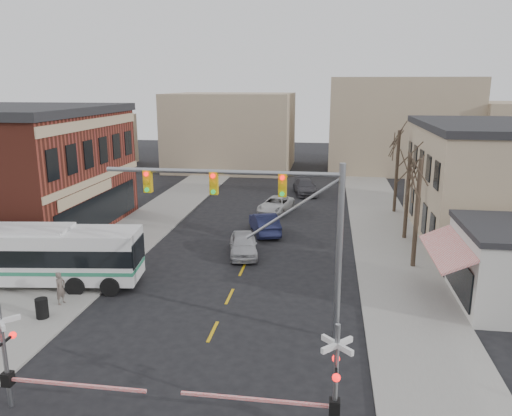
{
  "coord_description": "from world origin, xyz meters",
  "views": [
    {
      "loc": [
        5.06,
        -18.56,
        11.19
      ],
      "look_at": [
        0.57,
        11.97,
        3.5
      ],
      "focal_mm": 35.0,
      "sensor_mm": 36.0,
      "label": 1
    }
  ],
  "objects_px": {
    "transit_bus": "(26,255)",
    "trash_bin": "(42,308)",
    "car_a": "(243,244)",
    "traffic_signal_mast": "(274,213)",
    "rr_crossing_west": "(16,358)",
    "car_d": "(305,187)",
    "rr_crossing_east": "(322,382)",
    "car_c": "(276,205)",
    "pedestrian_far": "(78,262)",
    "pedestrian_near": "(61,288)",
    "car_b": "(265,223)"
  },
  "relations": [
    {
      "from": "car_c",
      "to": "pedestrian_near",
      "type": "relative_size",
      "value": 2.87
    },
    {
      "from": "rr_crossing_west",
      "to": "car_c",
      "type": "distance_m",
      "value": 29.64
    },
    {
      "from": "rr_crossing_west",
      "to": "car_d",
      "type": "distance_m",
      "value": 37.97
    },
    {
      "from": "traffic_signal_mast",
      "to": "car_a",
      "type": "height_order",
      "value": "traffic_signal_mast"
    },
    {
      "from": "trash_bin",
      "to": "pedestrian_far",
      "type": "height_order",
      "value": "pedestrian_far"
    },
    {
      "from": "car_b",
      "to": "trash_bin",
      "type": "bearing_deg",
      "value": 43.01
    },
    {
      "from": "trash_bin",
      "to": "car_c",
      "type": "relative_size",
      "value": 0.2
    },
    {
      "from": "trash_bin",
      "to": "rr_crossing_east",
      "type": "bearing_deg",
      "value": -24.95
    },
    {
      "from": "car_c",
      "to": "traffic_signal_mast",
      "type": "bearing_deg",
      "value": -72.1
    },
    {
      "from": "transit_bus",
      "to": "rr_crossing_west",
      "type": "distance_m",
      "value": 12.0
    },
    {
      "from": "trash_bin",
      "to": "traffic_signal_mast",
      "type": "bearing_deg",
      "value": 1.31
    },
    {
      "from": "transit_bus",
      "to": "rr_crossing_east",
      "type": "relative_size",
      "value": 2.31
    },
    {
      "from": "transit_bus",
      "to": "traffic_signal_mast",
      "type": "xyz_separation_m",
      "value": [
        14.4,
        -3.61,
        3.92
      ]
    },
    {
      "from": "transit_bus",
      "to": "car_b",
      "type": "distance_m",
      "value": 17.05
    },
    {
      "from": "pedestrian_near",
      "to": "pedestrian_far",
      "type": "height_order",
      "value": "pedestrian_far"
    },
    {
      "from": "rr_crossing_west",
      "to": "rr_crossing_east",
      "type": "bearing_deg",
      "value": 0.52
    },
    {
      "from": "car_d",
      "to": "pedestrian_near",
      "type": "bearing_deg",
      "value": -122.09
    },
    {
      "from": "transit_bus",
      "to": "pedestrian_near",
      "type": "height_order",
      "value": "transit_bus"
    },
    {
      "from": "traffic_signal_mast",
      "to": "trash_bin",
      "type": "distance_m",
      "value": 12.4
    },
    {
      "from": "car_a",
      "to": "car_b",
      "type": "xyz_separation_m",
      "value": [
        0.76,
        5.2,
        0.04
      ]
    },
    {
      "from": "car_c",
      "to": "car_d",
      "type": "distance_m",
      "value": 8.35
    },
    {
      "from": "traffic_signal_mast",
      "to": "car_b",
      "type": "relative_size",
      "value": 2.15
    },
    {
      "from": "rr_crossing_west",
      "to": "car_d",
      "type": "xyz_separation_m",
      "value": [
        8.15,
        37.07,
        -1.21
      ]
    },
    {
      "from": "car_a",
      "to": "transit_bus",
      "type": "bearing_deg",
      "value": -159.75
    },
    {
      "from": "transit_bus",
      "to": "car_c",
      "type": "xyz_separation_m",
      "value": [
        12.13,
        18.73,
        -1.16
      ]
    },
    {
      "from": "transit_bus",
      "to": "trash_bin",
      "type": "distance_m",
      "value": 5.13
    },
    {
      "from": "car_a",
      "to": "pedestrian_near",
      "type": "height_order",
      "value": "pedestrian_near"
    },
    {
      "from": "rr_crossing_west",
      "to": "pedestrian_far",
      "type": "height_order",
      "value": "rr_crossing_west"
    },
    {
      "from": "pedestrian_far",
      "to": "rr_crossing_east",
      "type": "bearing_deg",
      "value": -79.41
    },
    {
      "from": "traffic_signal_mast",
      "to": "rr_crossing_east",
      "type": "relative_size",
      "value": 1.87
    },
    {
      "from": "rr_crossing_east",
      "to": "pedestrian_near",
      "type": "xyz_separation_m",
      "value": [
        -13.48,
        7.94,
        -0.99
      ]
    },
    {
      "from": "rr_crossing_east",
      "to": "pedestrian_far",
      "type": "bearing_deg",
      "value": 141.09
    },
    {
      "from": "rr_crossing_west",
      "to": "pedestrian_far",
      "type": "distance_m",
      "value": 12.44
    },
    {
      "from": "rr_crossing_east",
      "to": "car_c",
      "type": "xyz_separation_m",
      "value": [
        -4.58,
        28.92,
        -1.28
      ]
    },
    {
      "from": "car_d",
      "to": "pedestrian_far",
      "type": "height_order",
      "value": "pedestrian_far"
    },
    {
      "from": "car_a",
      "to": "rr_crossing_west",
      "type": "bearing_deg",
      "value": -117.69
    },
    {
      "from": "rr_crossing_east",
      "to": "car_d",
      "type": "relative_size",
      "value": 1.08
    },
    {
      "from": "rr_crossing_east",
      "to": "car_c",
      "type": "relative_size",
      "value": 1.13
    },
    {
      "from": "rr_crossing_east",
      "to": "trash_bin",
      "type": "relative_size",
      "value": 5.71
    },
    {
      "from": "transit_bus",
      "to": "car_b",
      "type": "xyz_separation_m",
      "value": [
        11.97,
        12.1,
        -1.04
      ]
    },
    {
      "from": "car_b",
      "to": "rr_crossing_west",
      "type": "bearing_deg",
      "value": 57.45
    },
    {
      "from": "car_a",
      "to": "car_c",
      "type": "distance_m",
      "value": 11.86
    },
    {
      "from": "car_d",
      "to": "pedestrian_near",
      "type": "relative_size",
      "value": 3.02
    },
    {
      "from": "transit_bus",
      "to": "trash_bin",
      "type": "relative_size",
      "value": 13.2
    },
    {
      "from": "rr_crossing_west",
      "to": "car_b",
      "type": "xyz_separation_m",
      "value": [
        5.79,
        22.39,
        -1.16
      ]
    },
    {
      "from": "car_b",
      "to": "pedestrian_near",
      "type": "xyz_separation_m",
      "value": [
        -8.74,
        -14.35,
        0.17
      ]
    },
    {
      "from": "car_a",
      "to": "car_d",
      "type": "height_order",
      "value": "car_a"
    },
    {
      "from": "car_b",
      "to": "pedestrian_far",
      "type": "distance_m",
      "value": 14.39
    },
    {
      "from": "car_a",
      "to": "car_c",
      "type": "height_order",
      "value": "car_a"
    },
    {
      "from": "traffic_signal_mast",
      "to": "pedestrian_near",
      "type": "relative_size",
      "value": 6.1
    }
  ]
}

